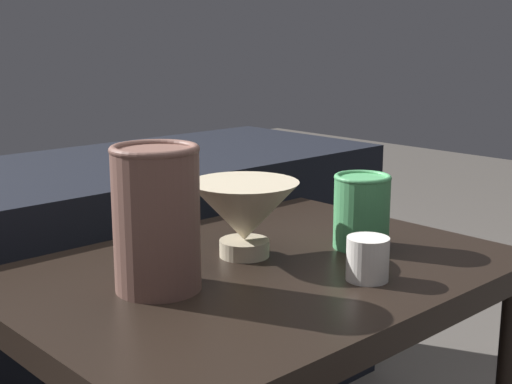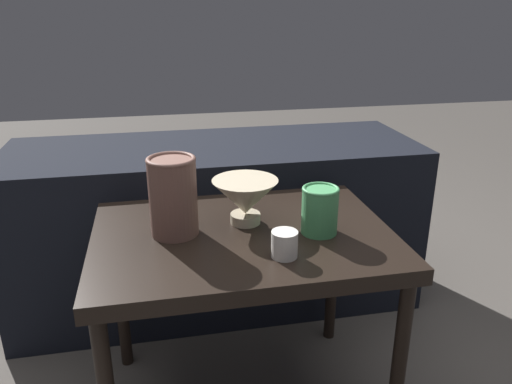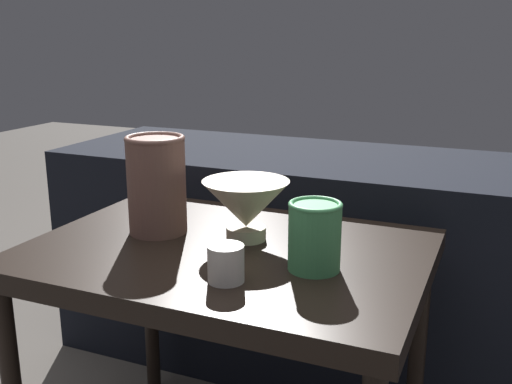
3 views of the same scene
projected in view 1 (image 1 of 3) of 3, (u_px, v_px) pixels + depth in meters
table at (260, 302)px, 1.08m from camera, size 0.75×0.54×0.54m
couch_backdrop at (77, 308)px, 1.53m from camera, size 1.46×0.50×0.61m
bowl at (244, 213)px, 1.10m from camera, size 0.17×0.17×0.12m
vase_textured_left at (157, 216)px, 0.95m from camera, size 0.12×0.12×0.20m
vase_colorful_right at (362, 210)px, 1.15m from camera, size 0.09×0.09×0.12m
cup at (368, 259)px, 1.00m from camera, size 0.06×0.06×0.06m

